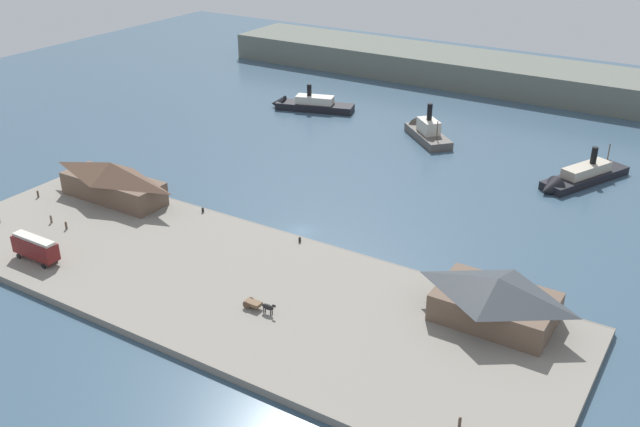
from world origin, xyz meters
TOP-DOWN VIEW (x-y plane):
  - ground_plane at (0.00, 0.00)m, footprint 320.00×320.00m
  - quay_promenade at (0.00, -22.00)m, footprint 110.00×36.00m
  - seawall_edge at (0.00, -3.60)m, footprint 110.00×0.80m
  - ferry_shed_east_terminal at (-37.06, -9.56)m, footprint 21.83×7.85m
  - ferry_shed_customs_shed at (39.62, -10.32)m, footprint 16.74×11.39m
  - street_tram at (-29.87, -33.46)m, footprint 8.82×2.70m
  - horse_cart at (9.81, -26.14)m, footprint 5.45×1.49m
  - pedestrian_walking_west at (-39.15, -23.02)m, footprint 0.40×0.40m
  - pedestrian_near_west_shed at (43.69, -33.36)m, footprint 0.37×0.37m
  - pedestrian_near_east_shed at (-34.81, -23.30)m, footprint 0.39×0.39m
  - pedestrian_at_waters_edge at (-50.40, -16.94)m, footprint 0.38×0.38m
  - mooring_post_east at (-18.63, -5.12)m, footprint 0.44×0.44m
  - mooring_post_center_east at (3.24, -5.37)m, footprint 0.44×0.44m
  - ferry_mid_harbor at (36.96, 47.94)m, footprint 14.85×24.13m
  - ferry_approaching_west at (-38.28, 61.13)m, footprint 23.31×11.57m
  - ferry_approaching_east at (-1.66, 57.59)m, footprint 16.93×16.27m
  - far_headland at (0.00, 110.00)m, footprint 180.00×24.00m

SIDE VIEW (x-z plane):
  - ground_plane at x=0.00m, z-range 0.00..0.00m
  - seawall_edge at x=0.00m, z-range 0.00..1.00m
  - quay_promenade at x=0.00m, z-range 0.00..1.20m
  - ferry_mid_harbor at x=36.96m, z-range -3.11..5.77m
  - ferry_approaching_west at x=-38.28m, z-range -2.84..5.70m
  - ferry_approaching_east at x=-1.66m, z-range -3.70..6.99m
  - mooring_post_east at x=-18.63m, z-range 1.20..2.10m
  - mooring_post_center_east at x=3.24m, z-range 1.20..2.10m
  - pedestrian_near_west_shed at x=43.69m, z-range 1.13..2.64m
  - pedestrian_at_waters_edge at x=-50.40m, z-range 1.13..2.67m
  - pedestrian_near_east_shed at x=-34.81m, z-range 1.13..2.71m
  - pedestrian_walking_west at x=-39.15m, z-range 1.13..2.75m
  - horse_cart at x=9.81m, z-range 1.20..3.07m
  - street_tram at x=-29.87m, z-range 1.56..5.78m
  - far_headland at x=0.00m, z-range 0.00..8.00m
  - ferry_shed_customs_shed at x=39.62m, z-range 1.26..8.04m
  - ferry_shed_east_terminal at x=-37.06m, z-range 1.26..8.89m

